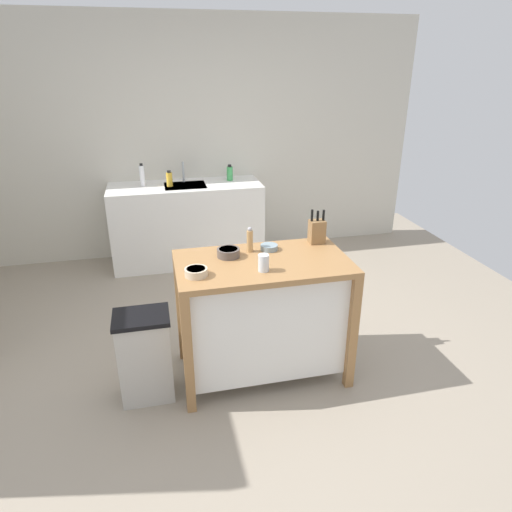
{
  "coord_description": "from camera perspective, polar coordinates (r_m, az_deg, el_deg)",
  "views": [
    {
      "loc": [
        -0.45,
        -2.81,
        2.13
      ],
      "look_at": [
        0.22,
        0.1,
        0.84
      ],
      "focal_mm": 31.94,
      "sensor_mm": 36.0,
      "label": 1
    }
  ],
  "objects": [
    {
      "name": "ground_plane",
      "position": [
        3.55,
        -3.24,
        -13.55
      ],
      "size": [
        6.25,
        6.25,
        0.0
      ],
      "primitive_type": "plane",
      "color": "gray",
      "rests_on": "ground"
    },
    {
      "name": "wall_back",
      "position": [
        5.3,
        -8.28,
        14.1
      ],
      "size": [
        5.25,
        0.1,
        2.6
      ],
      "primitive_type": "cube",
      "color": "beige",
      "rests_on": "ground"
    },
    {
      "name": "kitchen_island",
      "position": [
        3.22,
        0.81,
        -6.99
      ],
      "size": [
        1.17,
        0.66,
        0.89
      ],
      "color": "#9E7042",
      "rests_on": "ground"
    },
    {
      "name": "knife_block",
      "position": [
        3.35,
        7.63,
        3.13
      ],
      "size": [
        0.11,
        0.09,
        0.25
      ],
      "color": "olive",
      "rests_on": "kitchen_island"
    },
    {
      "name": "bowl_ceramic_small",
      "position": [
        3.21,
        1.65,
        1.12
      ],
      "size": [
        0.12,
        0.12,
        0.04
      ],
      "color": "gray",
      "rests_on": "kitchen_island"
    },
    {
      "name": "bowl_ceramic_wide",
      "position": [
        2.85,
        -7.51,
        -1.99
      ],
      "size": [
        0.14,
        0.14,
        0.05
      ],
      "color": "beige",
      "rests_on": "kitchen_island"
    },
    {
      "name": "bowl_stoneware_deep",
      "position": [
        3.1,
        -3.48,
        0.46
      ],
      "size": [
        0.16,
        0.16,
        0.06
      ],
      "color": "#564C47",
      "rests_on": "kitchen_island"
    },
    {
      "name": "drinking_cup",
      "position": [
        2.88,
        0.96,
        -0.86
      ],
      "size": [
        0.07,
        0.07,
        0.11
      ],
      "color": "silver",
      "rests_on": "kitchen_island"
    },
    {
      "name": "pepper_grinder",
      "position": [
        3.16,
        -0.78,
        2.0
      ],
      "size": [
        0.04,
        0.04,
        0.18
      ],
      "color": "tan",
      "rests_on": "kitchen_island"
    },
    {
      "name": "trash_bin",
      "position": [
        3.19,
        -13.7,
        -12.07
      ],
      "size": [
        0.36,
        0.28,
        0.63
      ],
      "color": "#B7B2A8",
      "rests_on": "ground"
    },
    {
      "name": "sink_counter",
      "position": [
        5.16,
        -8.58,
        4.04
      ],
      "size": [
        1.64,
        0.6,
        0.89
      ],
      "color": "white",
      "rests_on": "ground"
    },
    {
      "name": "sink_faucet",
      "position": [
        5.14,
        -9.1,
        10.36
      ],
      "size": [
        0.02,
        0.02,
        0.22
      ],
      "color": "#B7BCC1",
      "rests_on": "sink_counter"
    },
    {
      "name": "bottle_dish_soap",
      "position": [
        4.98,
        -10.79,
        9.43
      ],
      "size": [
        0.06,
        0.06,
        0.17
      ],
      "color": "yellow",
      "rests_on": "sink_counter"
    },
    {
      "name": "bottle_hand_soap",
      "position": [
        5.16,
        -3.31,
        10.32
      ],
      "size": [
        0.07,
        0.07,
        0.18
      ],
      "color": "green",
      "rests_on": "sink_counter"
    },
    {
      "name": "bottle_spray_cleaner",
      "position": [
        5.05,
        -14.07,
        9.77
      ],
      "size": [
        0.06,
        0.06,
        0.24
      ],
      "color": "white",
      "rests_on": "sink_counter"
    }
  ]
}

